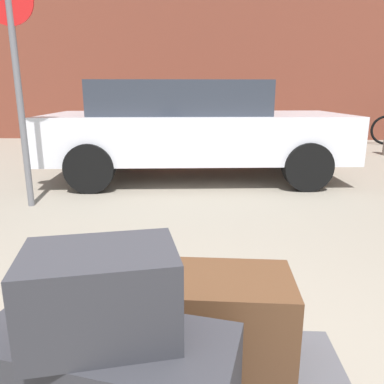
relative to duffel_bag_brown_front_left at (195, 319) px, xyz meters
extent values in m
cube|color=#51331E|center=(0.00, 0.00, 0.00)|extent=(0.67, 0.33, 0.33)
cube|color=#2D2D33|center=(-0.21, -0.35, 0.29)|extent=(0.41, 0.32, 0.23)
cube|color=silver|center=(-0.12, 4.53, 0.14)|extent=(4.42, 2.10, 0.64)
cube|color=#2D333D|center=(-0.37, 4.52, 0.69)|extent=(2.51, 1.75, 0.46)
cylinder|color=black|center=(1.24, 5.48, -0.18)|extent=(0.65, 0.27, 0.64)
cylinder|color=black|center=(1.36, 3.79, -0.18)|extent=(0.65, 0.27, 0.64)
cylinder|color=black|center=(-1.59, 5.28, -0.18)|extent=(0.65, 0.27, 0.64)
cylinder|color=black|center=(-1.47, 3.59, -0.18)|extent=(0.65, 0.27, 0.64)
cylinder|color=#72665B|center=(2.53, 6.79, -0.17)|extent=(0.20, 0.20, 0.66)
cylinder|color=slate|center=(-1.98, 2.95, 0.71)|extent=(0.07, 0.07, 2.42)
camera|label=1|loc=(0.03, -1.16, 0.76)|focal=35.52mm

